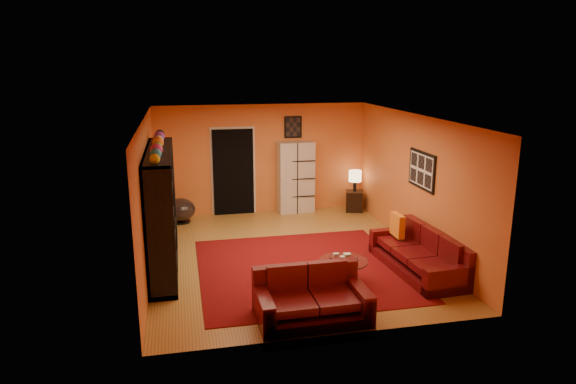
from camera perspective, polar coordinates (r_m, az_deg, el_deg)
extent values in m
plane|color=olive|center=(9.79, 0.03, -7.02)|extent=(6.00, 6.00, 0.00)
plane|color=white|center=(9.17, 0.04, 8.30)|extent=(6.00, 6.00, 0.00)
plane|color=orange|center=(12.28, -2.89, 3.67)|extent=(6.00, 0.00, 6.00)
plane|color=orange|center=(6.62, 5.50, -5.72)|extent=(6.00, 0.00, 6.00)
plane|color=orange|center=(9.22, -15.34, -0.40)|extent=(0.00, 6.00, 6.00)
plane|color=orange|center=(10.20, 13.90, 1.08)|extent=(0.00, 6.00, 6.00)
cube|color=#56090D|center=(9.18, 1.57, -8.48)|extent=(3.60, 3.60, 0.01)
cube|color=black|center=(12.21, -6.09, 2.21)|extent=(0.95, 0.10, 2.04)
cube|color=black|center=(9.87, 14.65, 2.38)|extent=(0.03, 1.00, 0.70)
cube|color=black|center=(12.29, 0.56, 7.23)|extent=(0.42, 0.03, 0.52)
cube|color=black|center=(9.27, -13.85, -1.82)|extent=(0.45, 3.00, 2.10)
imported|color=black|center=(9.27, -13.53, -2.17)|extent=(0.96, 0.13, 0.55)
cube|color=#4A090E|center=(9.31, 14.19, -7.58)|extent=(1.01, 2.20, 0.32)
cube|color=#4A090E|center=(9.39, 16.16, -5.79)|extent=(0.31, 2.16, 0.85)
cube|color=#4A090E|center=(8.48, 17.55, -8.93)|extent=(0.89, 0.23, 0.62)
cube|color=#4A090E|center=(10.07, 11.50, -4.83)|extent=(0.89, 0.23, 0.62)
cube|color=#4A090E|center=(8.70, 16.02, -7.07)|extent=(0.69, 0.62, 0.12)
cube|color=#4A090E|center=(9.18, 14.09, -5.81)|extent=(0.69, 0.62, 0.12)
cube|color=#4A090E|center=(9.67, 12.37, -4.67)|extent=(0.69, 0.62, 0.12)
cube|color=#4A090E|center=(7.46, 2.66, -12.80)|extent=(1.58, 0.96, 0.32)
cube|color=#4A090E|center=(7.68, 1.92, -9.78)|extent=(1.57, 0.20, 0.85)
cube|color=#4A090E|center=(7.59, 7.83, -11.16)|extent=(0.19, 0.94, 0.62)
cube|color=#4A090E|center=(7.26, -2.74, -12.30)|extent=(0.19, 0.94, 0.62)
cube|color=#4A090E|center=(7.37, 5.08, -10.52)|extent=(0.59, 0.73, 0.12)
cube|color=#4A090E|center=(7.22, 0.42, -11.01)|extent=(0.59, 0.73, 0.12)
cube|color=orange|center=(9.70, 12.05, -3.61)|extent=(0.12, 0.42, 0.42)
cylinder|color=silver|center=(8.49, 6.17, -7.62)|extent=(0.80, 0.80, 0.02)
cylinder|color=black|center=(8.71, 7.47, -8.52)|extent=(0.05, 0.05, 0.38)
cylinder|color=black|center=(8.66, 4.62, -8.56)|extent=(0.05, 0.05, 0.38)
cylinder|color=black|center=(8.34, 6.32, -9.53)|extent=(0.05, 0.05, 0.38)
cube|color=beige|center=(12.32, 0.87, 1.63)|extent=(0.88, 0.44, 1.72)
cylinder|color=black|center=(11.96, -11.81, -3.24)|extent=(0.44, 0.44, 0.03)
cylinder|color=black|center=(11.93, -11.83, -2.87)|extent=(0.06, 0.06, 0.15)
ellipsoid|color=#3E3738|center=(11.88, -11.88, -1.93)|extent=(0.68, 0.68, 0.51)
cube|color=black|center=(12.65, 7.38, -0.99)|extent=(0.51, 0.51, 0.50)
cylinder|color=black|center=(12.56, 7.43, 0.65)|extent=(0.08, 0.08, 0.24)
cylinder|color=#FFD28C|center=(12.50, 7.47, 1.78)|extent=(0.31, 0.31, 0.27)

